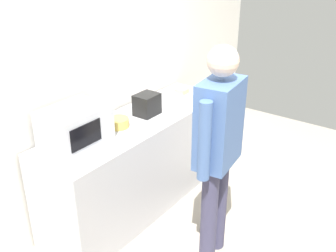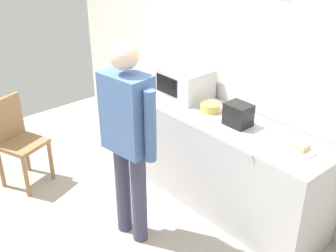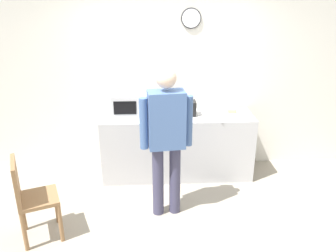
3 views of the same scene
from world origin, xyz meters
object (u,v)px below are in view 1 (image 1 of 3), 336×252
(spoon_utensil, at_px, (130,107))
(person_standing, at_px, (218,143))
(sandwich_plate, at_px, (182,93))
(microwave, at_px, (75,126))
(toaster, at_px, (147,104))
(salad_bowl, at_px, (118,123))
(fork_utensil, at_px, (193,108))

(spoon_utensil, distance_m, person_standing, 1.24)
(sandwich_plate, bearing_deg, microwave, 177.48)
(toaster, xyz_separation_m, spoon_utensil, (0.03, 0.24, -0.10))
(salad_bowl, distance_m, toaster, 0.37)
(microwave, height_order, salad_bowl, microwave)
(salad_bowl, xyz_separation_m, spoon_utensil, (0.39, 0.21, -0.04))
(microwave, height_order, toaster, microwave)
(toaster, height_order, fork_utensil, toaster)
(microwave, distance_m, sandwich_plate, 1.41)
(toaster, height_order, spoon_utensil, toaster)
(toaster, bearing_deg, person_standing, -109.46)
(salad_bowl, xyz_separation_m, toaster, (0.36, -0.03, 0.06))
(spoon_utensil, bearing_deg, toaster, -96.10)
(salad_bowl, bearing_deg, fork_utensil, -21.69)
(sandwich_plate, distance_m, fork_utensil, 0.38)
(microwave, bearing_deg, sandwich_plate, -2.52)
(microwave, xyz_separation_m, salad_bowl, (0.42, -0.06, -0.11))
(person_standing, bearing_deg, salad_bowl, 91.59)
(spoon_utensil, bearing_deg, salad_bowl, -151.58)
(microwave, relative_size, toaster, 2.27)
(fork_utensil, bearing_deg, spoon_utensil, 124.98)
(microwave, relative_size, spoon_utensil, 2.94)
(toaster, distance_m, spoon_utensil, 0.26)
(salad_bowl, bearing_deg, toaster, -4.90)
(microwave, xyz_separation_m, toaster, (0.79, -0.09, -0.05))
(salad_bowl, height_order, toaster, toaster)
(sandwich_plate, relative_size, person_standing, 0.14)
(salad_bowl, height_order, spoon_utensil, salad_bowl)
(microwave, height_order, person_standing, person_standing)
(spoon_utensil, height_order, person_standing, person_standing)
(microwave, bearing_deg, toaster, -6.78)
(toaster, relative_size, person_standing, 0.12)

